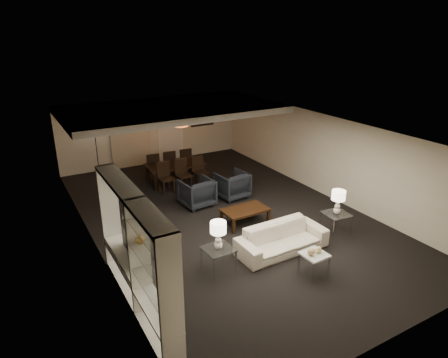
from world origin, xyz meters
TOP-DOWN VIEW (x-y plane):
  - floor at (0.00, 0.00)m, footprint 11.00×11.00m
  - ceiling at (0.00, 0.00)m, footprint 7.00×11.00m
  - wall_back at (0.00, 5.50)m, footprint 7.00×0.02m
  - wall_front at (0.00, -5.50)m, footprint 7.00×0.02m
  - wall_left at (-3.50, 0.00)m, footprint 0.02×11.00m
  - wall_right at (3.50, 0.00)m, footprint 0.02×11.00m
  - ceiling_soffit at (0.00, 3.50)m, footprint 7.00×4.00m
  - curtains at (-0.90, 5.42)m, footprint 1.50×0.12m
  - door at (0.70, 5.47)m, footprint 0.90×0.05m
  - painting at (2.10, 5.46)m, footprint 0.95×0.04m
  - media_unit at (-3.31, -2.60)m, footprint 0.38×3.40m
  - pendant_light at (0.30, 3.50)m, footprint 0.52×0.52m
  - sofa at (0.25, -2.29)m, footprint 2.21×0.88m
  - coffee_table at (0.25, -0.69)m, footprint 1.22×0.73m
  - armchair_left at (-0.35, 1.01)m, footprint 0.94×0.97m
  - armchair_right at (0.85, 1.01)m, footprint 0.95×0.97m
  - side_table_left at (-1.45, -2.29)m, footprint 0.62×0.62m
  - side_table_right at (1.95, -2.29)m, footprint 0.66×0.66m
  - table_lamp_left at (-1.45, -2.29)m, footprint 0.37×0.37m
  - table_lamp_right at (1.95, -2.29)m, footprint 0.35×0.35m
  - marble_table at (0.25, -3.39)m, footprint 0.52×0.52m
  - gold_gourd_a at (0.15, -3.39)m, footprint 0.16×0.16m
  - gold_gourd_b at (0.35, -3.39)m, footprint 0.14×0.14m
  - television at (-3.28, -1.99)m, footprint 1.18×0.15m
  - vase_blue at (-3.31, -3.90)m, footprint 0.16×0.16m
  - vase_amber at (-3.31, -2.97)m, footprint 0.16×0.16m
  - floor_speaker at (-2.50, -1.17)m, footprint 0.15×0.15m
  - dining_table at (-0.15, 2.99)m, footprint 1.92×1.11m
  - chair_nl at (-0.75, 2.34)m, footprint 0.48×0.48m
  - chair_nm at (-0.15, 2.34)m, footprint 0.49×0.49m
  - chair_nr at (0.45, 2.34)m, footprint 0.48×0.48m
  - chair_fl at (-0.75, 3.64)m, footprint 0.49×0.49m
  - chair_fm at (-0.15, 3.64)m, footprint 0.51×0.51m
  - chair_fr at (0.45, 3.64)m, footprint 0.49×0.49m
  - floor_lamp at (-2.23, 5.11)m, footprint 0.31×0.31m

SIDE VIEW (x-z plane):
  - floor at x=0.00m, z-range 0.00..0.00m
  - coffee_table at x=0.25m, z-range 0.00..0.43m
  - marble_table at x=0.25m, z-range 0.00..0.50m
  - side_table_left at x=-1.45m, z-range 0.00..0.56m
  - side_table_right at x=1.95m, z-range 0.00..0.56m
  - sofa at x=0.25m, z-range 0.00..0.64m
  - dining_table at x=-0.15m, z-range 0.00..0.66m
  - armchair_left at x=-0.35m, z-range 0.00..0.82m
  - armchair_right at x=0.85m, z-range 0.00..0.82m
  - chair_nl at x=-0.75m, z-range 0.00..0.98m
  - chair_nm at x=-0.15m, z-range 0.00..0.98m
  - chair_nr at x=0.45m, z-range 0.00..0.98m
  - chair_fl at x=-0.75m, z-range 0.00..0.98m
  - chair_fm at x=-0.15m, z-range 0.00..0.98m
  - chair_fr at x=0.45m, z-range 0.00..0.98m
  - floor_speaker at x=-2.50m, z-range 0.00..1.08m
  - gold_gourd_b at x=0.35m, z-range 0.50..0.64m
  - gold_gourd_a at x=0.15m, z-range 0.50..0.66m
  - table_lamp_left at x=-1.45m, z-range 0.56..1.19m
  - table_lamp_right at x=1.95m, z-range 0.56..1.19m
  - floor_lamp at x=-2.23m, z-range 0.00..1.84m
  - door at x=0.70m, z-range 0.00..2.10m
  - television at x=-3.28m, z-range 0.75..1.43m
  - vase_blue at x=-3.31m, z-range 1.06..1.23m
  - media_unit at x=-3.31m, z-range 0.00..2.35m
  - curtains at x=-0.90m, z-range 0.00..2.40m
  - wall_back at x=0.00m, z-range 0.00..2.50m
  - wall_front at x=0.00m, z-range 0.00..2.50m
  - wall_left at x=-3.50m, z-range 0.00..2.50m
  - wall_right at x=3.50m, z-range 0.00..2.50m
  - painting at x=2.10m, z-range 1.23..1.88m
  - vase_amber at x=-3.31m, z-range 1.56..1.73m
  - pendant_light at x=0.30m, z-range 1.80..2.04m
  - ceiling_soffit at x=0.00m, z-range 2.30..2.50m
  - ceiling at x=0.00m, z-range 2.49..2.51m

